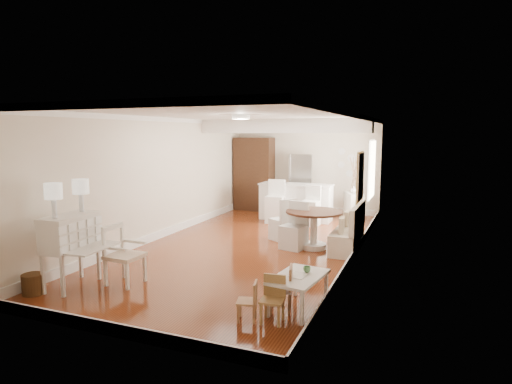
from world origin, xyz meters
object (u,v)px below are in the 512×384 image
Objects in this scene: kids_chair_b at (281,288)px; bar_stool_right at (311,206)px; kids_chair_a at (247,301)px; slip_chair_near at (294,226)px; secretary_bureau at (71,251)px; kids_table at (298,292)px; gustavian_armchair at (125,255)px; breakfast_counter at (296,202)px; kids_chair_c at (272,300)px; dining_table at (314,230)px; slip_chair_far at (283,219)px; pantry_cabinet at (254,174)px; sideboard at (353,207)px; fridge at (312,185)px; bar_stool_left at (275,201)px; wicker_basket at (33,284)px.

kids_chair_b is 5.64m from bar_stool_right.
slip_chair_near is at bearing 172.54° from kids_chair_a.
kids_table is at bearing 3.61° from secretary_bureau.
gustavian_armchair is 0.47× the size of breakfast_counter.
kids_chair_c is at bearing -74.10° from bar_stool_right.
dining_table is 1.22× the size of slip_chair_far.
gustavian_armchair is 7.16m from pantry_cabinet.
kids_chair_b is 6.58m from sideboard.
kids_chair_a is 0.55m from kids_chair_b.
fridge is (-1.08, 7.62, 0.63)m from kids_chair_a.
bar_stool_left is at bearing -127.98° from breakfast_counter.
pantry_cabinet reaches higher than secretary_bureau.
sideboard is at bearing 90.69° from slip_chair_near.
sideboard is (0.27, 7.02, 0.13)m from kids_chair_a.
sideboard is (-0.05, 6.58, 0.07)m from kids_chair_b.
bar_stool_left reaches higher than breakfast_counter.
kids_chair_a is (2.37, -0.55, -0.22)m from gustavian_armchair.
sideboard is (0.96, 1.03, -0.13)m from bar_stool_right.
slip_chair_near is at bearing 97.71° from kids_chair_c.
bar_stool_left is at bearing 75.20° from wicker_basket.
secretary_bureau is at bearing 4.94° from slip_chair_far.
breakfast_counter is at bearing -8.72° from gustavian_armchair.
breakfast_counter is (2.11, 6.93, 0.36)m from wicker_basket.
kids_chair_c is (3.40, -0.06, -0.28)m from secretary_bureau.
fridge is at bearing 73.83° from wicker_basket.
dining_table is (-0.58, 3.19, 0.16)m from kids_table.
secretary_bureau is 6.06m from bar_stool_left.
sideboard is at bearing 16.06° from breakfast_counter.
dining_table is (3.02, 3.66, -0.18)m from secretary_bureau.
breakfast_counter is 0.89× the size of pantry_cabinet.
breakfast_counter is at bearing 176.45° from kids_chair_a.
kids_chair_c is 0.74× the size of sideboard.
kids_chair_c reaches higher than wicker_basket.
breakfast_counter is (-1.22, 2.79, 0.11)m from dining_table.
fridge reaches higher than gustavian_armchair.
bar_stool_left is 0.51× the size of pantry_cabinet.
bar_stool_left is (-1.70, 6.03, 0.32)m from kids_chair_a.
sideboard is at bearing -24.32° from fridge.
kids_chair_a is at bearing -173.54° from kids_chair_c.
dining_table is 2.29m from bar_stool_right.
sideboard is at bearing -20.58° from gustavian_armchair.
kids_chair_a is 0.46× the size of bar_stool_left.
slip_chair_far reaches higher than gustavian_armchair.
fridge is at bearing 95.92° from kids_chair_c.
sideboard reaches higher than kids_chair_c.
kids_table is 6.25m from breakfast_counter.
slip_chair_near reaches higher than kids_chair_a.
wicker_basket is 6.61m from bar_stool_left.
breakfast_counter is at bearing 140.85° from bar_stool_right.
kids_chair_c is 0.63× the size of slip_chair_far.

